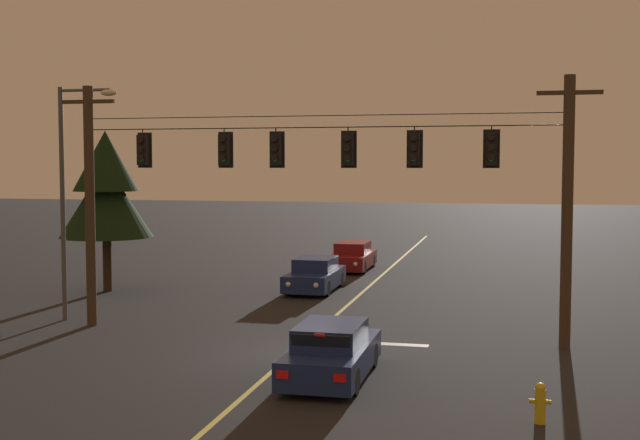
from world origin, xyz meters
TOP-DOWN VIEW (x-y plane):
  - ground_plane at (0.00, 0.00)m, footprint 180.00×180.00m
  - lane_centre_stripe at (0.00, 8.58)m, footprint 0.14×60.00m
  - stop_bar_paint at (1.90, 1.98)m, footprint 3.40×0.36m
  - signal_span_assembly at (0.00, 2.58)m, footprint 16.64×0.32m
  - traffic_light_leftmost at (-5.54, 2.56)m, footprint 0.48×0.41m
  - traffic_light_left_inner at (-2.81, 2.56)m, footprint 0.48×0.41m
  - traffic_light_centre at (-1.15, 2.56)m, footprint 0.48×0.41m
  - traffic_light_right_inner at (1.09, 2.56)m, footprint 0.48×0.41m
  - traffic_light_rightmost at (3.07, 2.56)m, footprint 0.48×0.41m
  - traffic_light_far_right at (5.29, 2.56)m, footprint 0.48×0.41m
  - car_waiting_near_lane at (1.61, -2.20)m, footprint 1.80×4.33m
  - car_oncoming_lead at (-2.00, 11.34)m, footprint 1.80×4.42m
  - car_oncoming_trailing at (-1.73, 18.30)m, footprint 1.80×4.42m
  - street_lamp_corner at (-8.46, 3.23)m, footprint 2.11×0.30m
  - tree_verge_near at (-10.37, 9.32)m, footprint 3.82×3.82m
  - fire_hydrant at (6.48, -4.64)m, footprint 0.44×0.22m

SIDE VIEW (x-z plane):
  - ground_plane at x=0.00m, z-range 0.00..0.00m
  - lane_centre_stripe at x=0.00m, z-range 0.00..0.01m
  - stop_bar_paint at x=1.90m, z-range 0.00..0.01m
  - fire_hydrant at x=6.48m, z-range 0.02..0.86m
  - car_oncoming_lead at x=-2.00m, z-range -0.05..1.34m
  - car_oncoming_trailing at x=-1.73m, z-range -0.05..1.34m
  - car_waiting_near_lane at x=1.61m, z-range -0.05..1.34m
  - signal_span_assembly at x=0.00m, z-range 0.15..7.92m
  - tree_verge_near at x=-10.37m, z-range 0.90..7.54m
  - street_lamp_corner at x=-8.46m, z-range 0.80..8.62m
  - traffic_light_leftmost at x=-5.54m, z-range 5.10..6.32m
  - traffic_light_left_inner at x=-2.81m, z-range 5.10..6.32m
  - traffic_light_centre at x=-1.15m, z-range 5.10..6.32m
  - traffic_light_right_inner at x=1.09m, z-range 5.10..6.32m
  - traffic_light_rightmost at x=3.07m, z-range 5.10..6.32m
  - traffic_light_far_right at x=5.29m, z-range 5.10..6.32m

